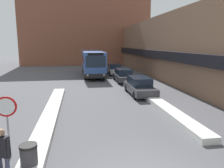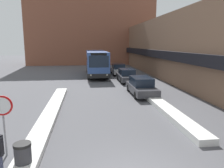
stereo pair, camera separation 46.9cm
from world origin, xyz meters
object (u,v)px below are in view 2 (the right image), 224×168
object	(u,v)px
parked_car_middle	(127,75)
stop_sign	(3,113)
trash_bin	(23,156)
parked_car_back	(118,69)
parked_car_front	(141,86)
city_bus	(96,62)

from	to	relation	value
parked_car_middle	stop_sign	xyz separation A→B (m)	(-7.74, -15.85, 0.99)
trash_bin	stop_sign	bearing A→B (deg)	130.86
parked_car_middle	stop_sign	size ratio (longest dim) A/B	1.85
stop_sign	parked_car_back	bearing A→B (deg)	70.76
parked_car_front	parked_car_middle	xyz separation A→B (m)	(0.00, 6.48, -0.01)
parked_car_front	parked_car_back	size ratio (longest dim) A/B	1.06
city_bus	parked_car_middle	xyz separation A→B (m)	(3.13, -5.51, -1.05)
city_bus	parked_car_middle	distance (m)	6.42
parked_car_middle	stop_sign	world-z (taller)	stop_sign
trash_bin	city_bus	bearing A→B (deg)	80.66
parked_car_middle	parked_car_back	xyz separation A→B (m)	(-0.00, 6.31, 0.02)
city_bus	trash_bin	size ratio (longest dim) A/B	11.43
parked_car_back	trash_bin	xyz separation A→B (m)	(-6.82, -23.22, -0.27)
parked_car_front	stop_sign	distance (m)	12.19
city_bus	parked_car_middle	world-z (taller)	city_bus
parked_car_front	parked_car_back	distance (m)	12.79
city_bus	parked_car_back	world-z (taller)	city_bus
parked_car_front	trash_bin	xyz separation A→B (m)	(-6.82, -10.43, -0.27)
parked_car_front	parked_car_middle	distance (m)	6.48
stop_sign	trash_bin	world-z (taller)	stop_sign
parked_car_front	parked_car_back	bearing A→B (deg)	90.00
parked_car_back	stop_sign	world-z (taller)	stop_sign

